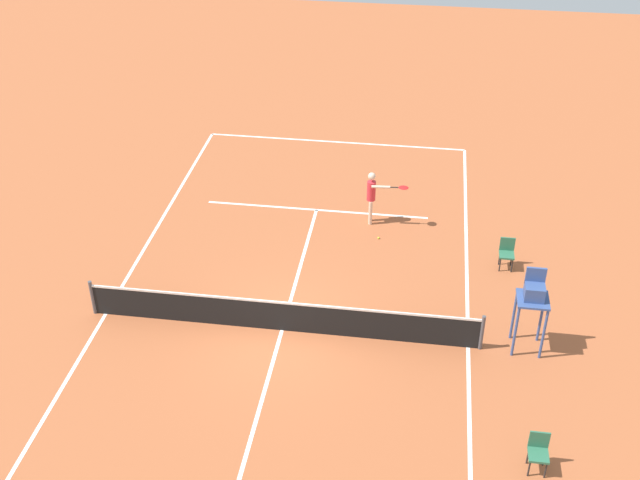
# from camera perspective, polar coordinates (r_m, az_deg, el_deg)

# --- Properties ---
(ground_plane) EXTENTS (60.00, 60.00, 0.00)m
(ground_plane) POSITION_cam_1_polar(r_m,az_deg,el_deg) (21.68, -2.73, -6.44)
(ground_plane) COLOR #AD5933
(court_lines) EXTENTS (10.04, 23.27, 0.01)m
(court_lines) POSITION_cam_1_polar(r_m,az_deg,el_deg) (21.68, -2.73, -6.43)
(court_lines) COLOR white
(court_lines) RESTS_ON ground
(tennis_net) EXTENTS (10.64, 0.10, 1.07)m
(tennis_net) POSITION_cam_1_polar(r_m,az_deg,el_deg) (21.37, -2.76, -5.41)
(tennis_net) COLOR #4C4C51
(tennis_net) RESTS_ON ground
(player_serving) EXTENTS (1.33, 0.49, 1.83)m
(player_serving) POSITION_cam_1_polar(r_m,az_deg,el_deg) (25.64, 3.79, 3.35)
(player_serving) COLOR beige
(player_serving) RESTS_ON ground
(tennis_ball) EXTENTS (0.07, 0.07, 0.07)m
(tennis_ball) POSITION_cam_1_polar(r_m,az_deg,el_deg) (25.36, 4.21, 0.15)
(tennis_ball) COLOR #CCE033
(tennis_ball) RESTS_ON ground
(umpire_chair) EXTENTS (0.80, 0.80, 2.41)m
(umpire_chair) POSITION_cam_1_polar(r_m,az_deg,el_deg) (20.82, 14.98, -4.04)
(umpire_chair) COLOR #38518C
(umpire_chair) RESTS_ON ground
(courtside_chair_near) EXTENTS (0.44, 0.46, 0.95)m
(courtside_chair_near) POSITION_cam_1_polar(r_m,az_deg,el_deg) (18.48, 15.34, -14.31)
(courtside_chair_near) COLOR #262626
(courtside_chair_near) RESTS_ON ground
(courtside_chair_mid) EXTENTS (0.44, 0.46, 0.95)m
(courtside_chair_mid) POSITION_cam_1_polar(r_m,az_deg,el_deg) (24.37, 13.20, -0.84)
(courtside_chair_mid) COLOR #262626
(courtside_chair_mid) RESTS_ON ground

